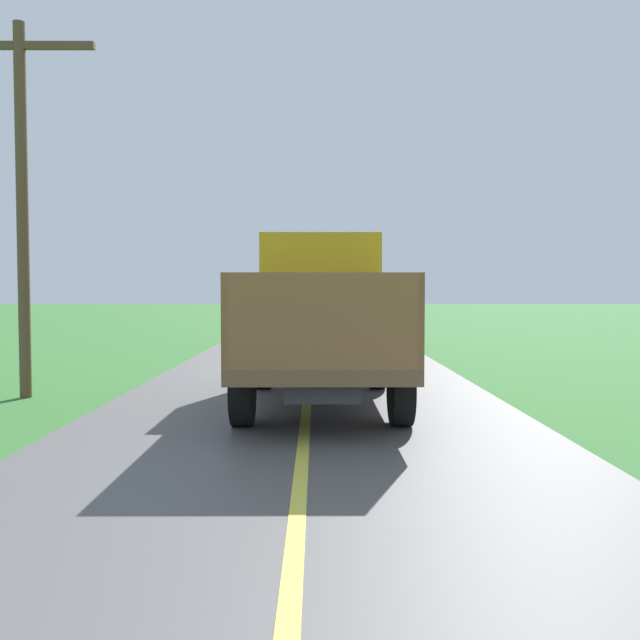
{
  "coord_description": "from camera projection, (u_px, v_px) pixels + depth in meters",
  "views": [
    {
      "loc": [
        0.15,
        1.3,
        1.87
      ],
      "look_at": [
        0.21,
        12.08,
        1.4
      ],
      "focal_mm": 37.24,
      "sensor_mm": 36.0,
      "label": 1
    }
  ],
  "objects": [
    {
      "name": "banana_truck_far",
      "position": [
        326.0,
        303.0,
        23.64
      ],
      "size": [
        2.38,
        5.81,
        2.8
      ],
      "color": "#2D2D30",
      "rests_on": "road_surface"
    },
    {
      "name": "utility_pole_roadside",
      "position": [
        22.0,
        191.0,
        11.5
      ],
      "size": [
        2.58,
        0.2,
        6.49
      ],
      "color": "brown",
      "rests_on": "ground"
    },
    {
      "name": "banana_truck_near",
      "position": [
        320.0,
        314.0,
        11.14
      ],
      "size": [
        2.38,
        5.82,
        2.8
      ],
      "color": "#2D2D30",
      "rests_on": "road_surface"
    }
  ]
}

